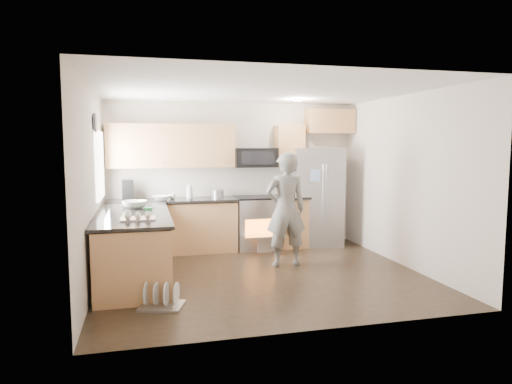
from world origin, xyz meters
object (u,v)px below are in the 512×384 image
object	(u,v)px
refrigerator	(317,197)
dish_rack	(162,300)
person	(286,210)
stove_range	(257,211)

from	to	relation	value
refrigerator	dish_rack	distance (m)	4.05
refrigerator	person	xyz separation A→B (m)	(-1.01, -1.28, -0.03)
stove_range	person	xyz separation A→B (m)	(0.14, -1.27, 0.19)
stove_range	person	distance (m)	1.29
stove_range	dish_rack	xyz separation A→B (m)	(-1.79, -2.65, -0.60)
stove_range	dish_rack	bearing A→B (deg)	-123.96
person	refrigerator	bearing A→B (deg)	-127.96
dish_rack	refrigerator	bearing A→B (deg)	42.17
dish_rack	stove_range	bearing A→B (deg)	56.04
refrigerator	dish_rack	xyz separation A→B (m)	(-2.94, -2.66, -0.82)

